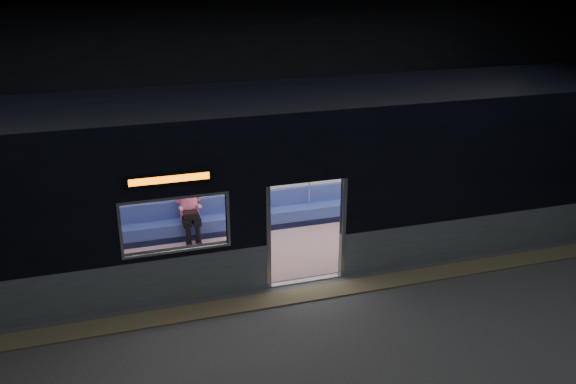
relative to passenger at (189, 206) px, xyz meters
name	(u,v)px	position (x,y,z in m)	size (l,w,h in m)	color
station_floor	(324,309)	(1.82, -3.55, -0.81)	(24.00, 14.00, 0.01)	#47494C
station_envelope	(330,107)	(1.82, -3.55, 2.86)	(24.00, 14.00, 5.00)	black
tactile_strip	(314,293)	(1.82, -3.00, -0.79)	(22.80, 0.50, 0.03)	#8C7F59
metro_car	(283,167)	(1.82, -1.00, 1.05)	(18.00, 3.04, 3.35)	#8A9AA5
passenger	(189,206)	(0.00, 0.00, 0.00)	(0.41, 0.70, 1.38)	black
handbag	(191,215)	(-0.01, -0.23, -0.12)	(0.30, 0.26, 0.15)	black
transit_map	(461,144)	(6.82, 0.31, 0.70)	(1.08, 0.03, 0.70)	white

